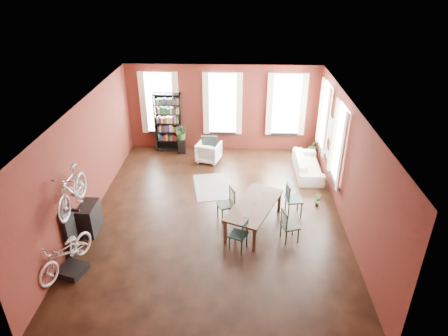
# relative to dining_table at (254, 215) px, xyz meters

# --- Properties ---
(room) EXTENTS (9.00, 9.04, 3.22)m
(room) POSITION_rel_dining_table_xyz_m (-0.80, 1.14, 1.78)
(room) COLOR black
(room) RESTS_ON ground
(dining_table) EXTENTS (1.68, 2.27, 0.71)m
(dining_table) POSITION_rel_dining_table_xyz_m (0.00, 0.00, 0.00)
(dining_table) COLOR #4E3B2E
(dining_table) RESTS_ON ground
(dining_chair_a) EXTENTS (0.54, 0.54, 0.88)m
(dining_chair_a) POSITION_rel_dining_table_xyz_m (-0.41, -0.98, 0.09)
(dining_chair_a) COLOR #163232
(dining_chair_a) RESTS_ON ground
(dining_chair_b) EXTENTS (0.57, 0.57, 0.94)m
(dining_chair_b) POSITION_rel_dining_table_xyz_m (-0.76, 0.32, 0.12)
(dining_chair_b) COLOR black
(dining_chair_b) RESTS_ON ground
(dining_chair_c) EXTENTS (0.52, 0.52, 0.90)m
(dining_chair_c) POSITION_rel_dining_table_xyz_m (0.90, -0.57, 0.10)
(dining_chair_c) COLOR black
(dining_chair_c) RESTS_ON ground
(dining_chair_d) EXTENTS (0.50, 0.50, 0.96)m
(dining_chair_d) POSITION_rel_dining_table_xyz_m (1.13, 0.63, 0.13)
(dining_chair_d) COLOR #193736
(dining_chair_d) RESTS_ON ground
(bookshelf) EXTENTS (1.00, 0.32, 2.20)m
(bookshelf) POSITION_rel_dining_table_xyz_m (-3.05, 4.82, 0.75)
(bookshelf) COLOR black
(bookshelf) RESTS_ON ground
(white_armchair) EXTENTS (0.94, 0.90, 0.79)m
(white_armchair) POSITION_rel_dining_table_xyz_m (-1.50, 3.91, 0.04)
(white_armchair) COLOR white
(white_armchair) RESTS_ON ground
(cream_sofa) EXTENTS (0.61, 2.08, 0.81)m
(cream_sofa) POSITION_rel_dining_table_xyz_m (1.90, 3.12, 0.05)
(cream_sofa) COLOR beige
(cream_sofa) RESTS_ON ground
(striped_rug) EXTENTS (1.36, 1.87, 0.01)m
(striped_rug) POSITION_rel_dining_table_xyz_m (-1.28, 2.06, -0.35)
(striped_rug) COLOR black
(striped_rug) RESTS_ON ground
(bike_trainer) EXTENTS (0.70, 0.70, 0.16)m
(bike_trainer) POSITION_rel_dining_table_xyz_m (-4.23, -2.00, -0.27)
(bike_trainer) COLOR black
(bike_trainer) RESTS_ON ground
(bike_wall_rack) EXTENTS (0.16, 0.60, 1.30)m
(bike_wall_rack) POSITION_rel_dining_table_xyz_m (-4.45, -1.28, 0.30)
(bike_wall_rack) COLOR black
(bike_wall_rack) RESTS_ON ground
(console_table) EXTENTS (0.40, 0.80, 0.80)m
(console_table) POSITION_rel_dining_table_xyz_m (-4.33, -0.38, 0.05)
(console_table) COLOR black
(console_table) RESTS_ON ground
(plant_stand) EXTENTS (0.33, 0.33, 0.56)m
(plant_stand) POSITION_rel_dining_table_xyz_m (-2.57, 4.55, -0.07)
(plant_stand) COLOR black
(plant_stand) RESTS_ON ground
(plant_by_sofa) EXTENTS (0.60, 0.82, 0.33)m
(plant_by_sofa) POSITION_rel_dining_table_xyz_m (2.30, 4.50, -0.19)
(plant_by_sofa) COLOR #2C5220
(plant_by_sofa) RESTS_ON ground
(plant_small) EXTENTS (0.35, 0.46, 0.15)m
(plant_small) POSITION_rel_dining_table_xyz_m (1.89, 1.09, -0.28)
(plant_small) COLOR #305823
(plant_small) RESTS_ON ground
(bicycle_floor) EXTENTS (0.84, 1.03, 1.70)m
(bicycle_floor) POSITION_rel_dining_table_xyz_m (-4.27, -2.03, 0.66)
(bicycle_floor) COLOR beige
(bicycle_floor) RESTS_ON bike_trainer
(bicycle_hung) EXTENTS (0.47, 1.00, 1.66)m
(bicycle_hung) POSITION_rel_dining_table_xyz_m (-4.20, -1.28, 1.78)
(bicycle_hung) COLOR #A5A8AD
(bicycle_hung) RESTS_ON bike_wall_rack
(plant_on_stand) EXTENTS (0.58, 0.64, 0.48)m
(plant_on_stand) POSITION_rel_dining_table_xyz_m (-2.54, 4.53, 0.45)
(plant_on_stand) COLOR #315C24
(plant_on_stand) RESTS_ON plant_stand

